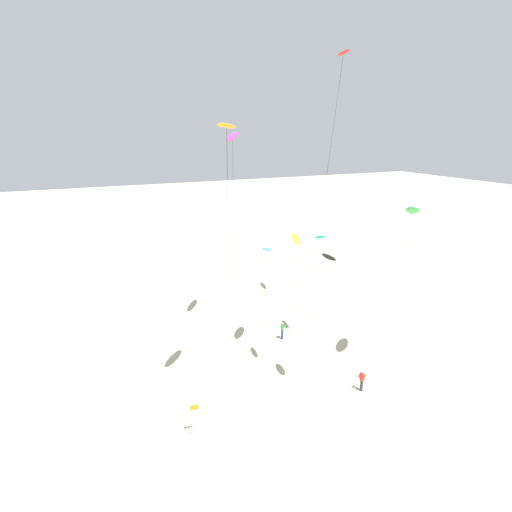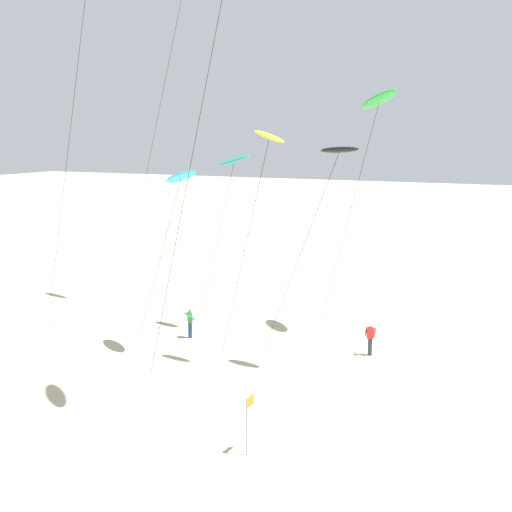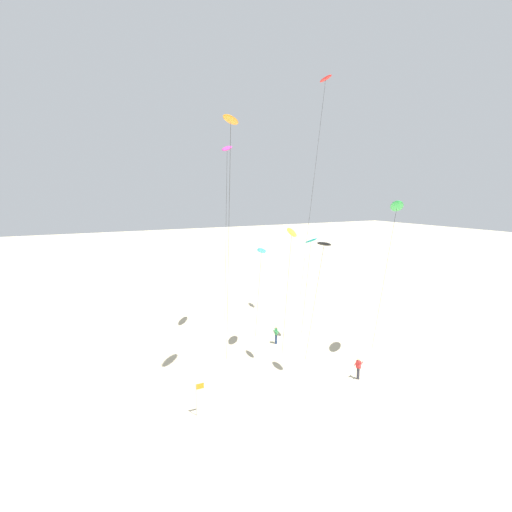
{
  "view_description": "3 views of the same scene",
  "coord_description": "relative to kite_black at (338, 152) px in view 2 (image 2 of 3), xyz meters",
  "views": [
    {
      "loc": [
        -13.13,
        -23.0,
        18.66
      ],
      "look_at": [
        2.46,
        10.08,
        8.08
      ],
      "focal_mm": 31.25,
      "sensor_mm": 36.0,
      "label": 1
    },
    {
      "loc": [
        -27.48,
        -10.03,
        11.21
      ],
      "look_at": [
        4.74,
        5.45,
        4.9
      ],
      "focal_mm": 49.69,
      "sensor_mm": 36.0,
      "label": 2
    },
    {
      "loc": [
        -16.52,
        -25.48,
        14.29
      ],
      "look_at": [
        0.19,
        4.93,
        9.17
      ],
      "focal_mm": 32.21,
      "sensor_mm": 36.0,
      "label": 3
    }
  ],
  "objects": [
    {
      "name": "kite_yellow",
      "position": [
        -0.65,
        3.21,
        0.51
      ],
      "size": [
        1.7,
        4.13,
        11.37
      ],
      "color": "yellow",
      "rests_on": "ground"
    },
    {
      "name": "marker_flag",
      "position": [
        -9.86,
        -0.29,
        -8.79
      ],
      "size": [
        0.57,
        0.05,
        2.1
      ],
      "color": "gray",
      "rests_on": "ground"
    },
    {
      "name": "ground_plane",
      "position": [
        -3.34,
        -0.62,
        -10.28
      ],
      "size": [
        260.0,
        260.0,
        0.0
      ],
      "primitive_type": "plane",
      "color": "beige"
    },
    {
      "name": "kite_teal",
      "position": [
        4.34,
        7.61,
        -0.75
      ],
      "size": [
        1.63,
        4.04,
        10.07
      ],
      "color": "teal",
      "rests_on": "ground"
    },
    {
      "name": "kite_flyer_middle",
      "position": [
        1.5,
        8.89,
        -9.38
      ],
      "size": [
        0.73,
        0.73,
        1.67
      ],
      "color": "navy",
      "rests_on": "ground"
    },
    {
      "name": "kite_cyan",
      "position": [
        -0.54,
        8.07,
        -1.35
      ],
      "size": [
        2.51,
        5.18,
        9.54
      ],
      "color": "#33BFE0",
      "rests_on": "ground"
    },
    {
      "name": "kite_flyer_nearest",
      "position": [
        2.79,
        -0.92,
        -9.38
      ],
      "size": [
        0.59,
        0.61,
        1.67
      ],
      "color": "#33333D",
      "rests_on": "ground"
    },
    {
      "name": "kite_green",
      "position": [
        7.23,
        0.26,
        2.6
      ],
      "size": [
        2.76,
        5.06,
        13.58
      ],
      "color": "green",
      "rests_on": "ground"
    },
    {
      "name": "kite_black",
      "position": [
        0.0,
        0.0,
        0.0
      ],
      "size": [
        2.25,
        5.54,
        10.63
      ],
      "color": "black",
      "rests_on": "ground"
    }
  ]
}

